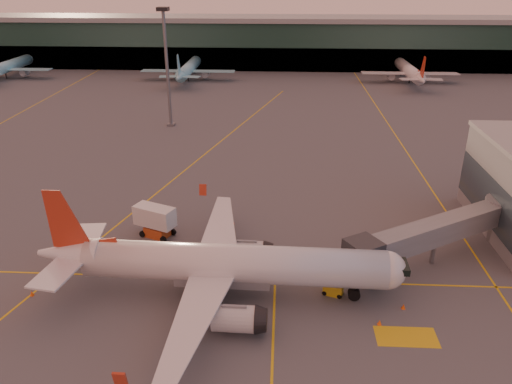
# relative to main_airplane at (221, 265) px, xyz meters

# --- Properties ---
(ground) EXTENTS (600.00, 600.00, 0.00)m
(ground) POSITION_rel_main_airplane_xyz_m (0.77, -1.87, -3.91)
(ground) COLOR #4C4F54
(ground) RESTS_ON ground
(taxi_markings) EXTENTS (100.12, 173.00, 0.01)m
(taxi_markings) POSITION_rel_main_airplane_xyz_m (-6.55, 42.62, -3.90)
(taxi_markings) COLOR yellow
(taxi_markings) RESTS_ON ground
(terminal) EXTENTS (400.00, 20.00, 17.60)m
(terminal) POSITION_rel_main_airplane_xyz_m (0.77, 139.93, 4.85)
(terminal) COLOR #19382D
(terminal) RESTS_ON ground
(mast_west_near) EXTENTS (2.40, 2.40, 25.60)m
(mast_west_near) POSITION_rel_main_airplane_xyz_m (-19.23, 64.13, 10.95)
(mast_west_near) COLOR slate
(mast_west_near) RESTS_ON ground
(distant_aircraft_row) EXTENTS (290.00, 34.00, 13.00)m
(distant_aircraft_row) POSITION_rel_main_airplane_xyz_m (-20.23, 116.13, -3.91)
(distant_aircraft_row) COLOR #83CBDB
(distant_aircraft_row) RESTS_ON ground
(main_airplane) EXTENTS (39.82, 35.80, 12.03)m
(main_airplane) POSITION_rel_main_airplane_xyz_m (0.00, 0.00, 0.00)
(main_airplane) COLOR silver
(main_airplane) RESTS_ON ground
(jet_bridge) EXTENTS (23.98, 16.38, 5.93)m
(jet_bridge) POSITION_rel_main_airplane_xyz_m (26.03, 8.73, 0.22)
(jet_bridge) COLOR slate
(jet_bridge) RESTS_ON ground
(catering_truck) EXTENTS (5.95, 4.31, 4.24)m
(catering_truck) POSITION_rel_main_airplane_xyz_m (-10.39, 12.87, -1.50)
(catering_truck) COLOR #B9461A
(catering_truck) RESTS_ON ground
(gpu_cart) EXTENTS (2.45, 1.92, 1.26)m
(gpu_cart) POSITION_rel_main_airplane_xyz_m (12.21, 0.81, -3.29)
(gpu_cart) COLOR gold
(gpu_cart) RESTS_ON ground
(pushback_tug) EXTENTS (3.24, 1.78, 1.66)m
(pushback_tug) POSITION_rel_main_airplane_xyz_m (16.03, 7.14, -3.23)
(pushback_tug) COLOR black
(pushback_tug) RESTS_ON ground
(cone_nose) EXTENTS (0.44, 0.44, 0.56)m
(cone_nose) POSITION_rel_main_airplane_xyz_m (19.42, -1.39, -3.64)
(cone_nose) COLOR #FA590D
(cone_nose) RESTS_ON ground
(cone_tail) EXTENTS (0.45, 0.45, 0.57)m
(cone_tail) POSITION_rel_main_airplane_xyz_m (-20.91, -1.23, -3.64)
(cone_tail) COLOR #FA590D
(cone_tail) RESTS_ON ground
(cone_wing_left) EXTENTS (0.48, 0.48, 0.61)m
(cone_wing_left) POSITION_rel_main_airplane_xyz_m (-0.48, 16.80, -3.62)
(cone_wing_left) COLOR #FA590D
(cone_wing_left) RESTS_ON ground
(cone_fwd) EXTENTS (0.45, 0.45, 0.57)m
(cone_fwd) POSITION_rel_main_airplane_xyz_m (16.45, -4.14, -3.63)
(cone_fwd) COLOR #FA590D
(cone_fwd) RESTS_ON ground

